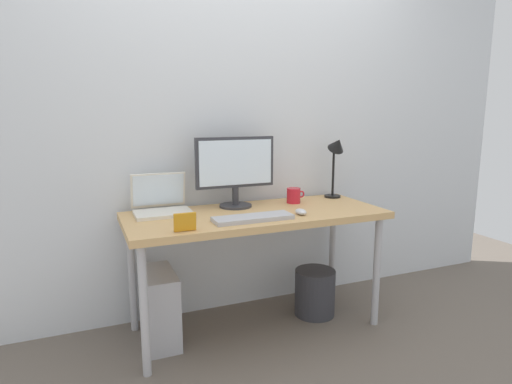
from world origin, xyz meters
The scene contains 12 objects.
ground_plane centered at (0.00, 0.00, 0.00)m, with size 6.00×6.00×0.00m, color #665B51.
back_wall centered at (0.00, 0.37, 1.30)m, with size 4.40×0.04×2.60m, color silver.
desk centered at (0.00, 0.00, 0.66)m, with size 1.51×0.62×0.73m.
monitor centered at (-0.06, 0.18, 0.97)m, with size 0.50×0.20×0.43m.
laptop centered at (-0.52, 0.19, 0.78)m, with size 0.32×0.27×0.23m.
desk_lamp centered at (0.66, 0.18, 1.03)m, with size 0.11×0.16×0.43m.
keyboard centered at (-0.09, -0.17, 0.74)m, with size 0.44×0.14×0.02m, color #B2B2B7.
mouse centered at (0.21, -0.16, 0.74)m, with size 0.06×0.09×0.03m, color silver.
coffee_mug centered at (0.32, 0.15, 0.77)m, with size 0.12×0.09×0.10m.
photo_frame centered at (-0.48, -0.25, 0.77)m, with size 0.11×0.02×0.09m, color orange.
computer_tower centered at (-0.58, 0.05, 0.21)m, with size 0.18×0.36×0.42m, color #B2B2B7.
wastebasket centered at (0.42, 0.01, 0.15)m, with size 0.26×0.26×0.30m, color #333338.
Camera 1 is at (-0.94, -2.27, 1.31)m, focal length 30.21 mm.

